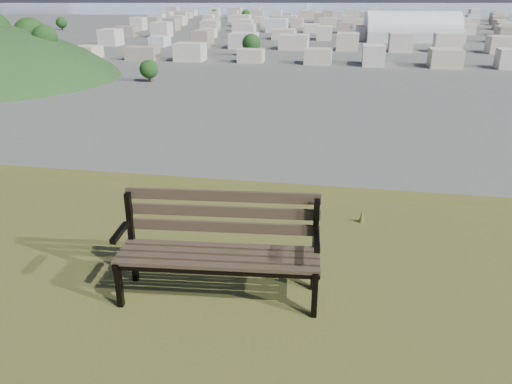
# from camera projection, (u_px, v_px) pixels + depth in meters

# --- Properties ---
(park_bench) EXTENTS (1.93, 0.77, 0.99)m
(park_bench) POSITION_uv_depth(u_px,v_px,m) (220.00, 241.00, 4.71)
(park_bench) COLOR #413426
(park_bench) RESTS_ON hilltop_mesa
(arena) EXTENTS (52.66, 26.83, 21.37)m
(arena) POSITION_uv_depth(u_px,v_px,m) (411.00, 32.00, 278.28)
(arena) COLOR #BAB9B5
(arena) RESTS_ON ground
(city_blocks) EXTENTS (395.00, 361.00, 7.00)m
(city_blocks) POSITION_uv_depth(u_px,v_px,m) (347.00, 23.00, 371.25)
(city_blocks) COLOR beige
(city_blocks) RESTS_ON ground
(city_trees) EXTENTS (406.52, 387.20, 9.98)m
(city_trees) POSITION_uv_depth(u_px,v_px,m) (303.00, 28.00, 306.35)
(city_trees) COLOR black
(city_trees) RESTS_ON ground
(bay_water) EXTENTS (2400.00, 700.00, 0.12)m
(bay_water) POSITION_uv_depth(u_px,v_px,m) (350.00, 6.00, 833.02)
(bay_water) COLOR #95A4BE
(bay_water) RESTS_ON ground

